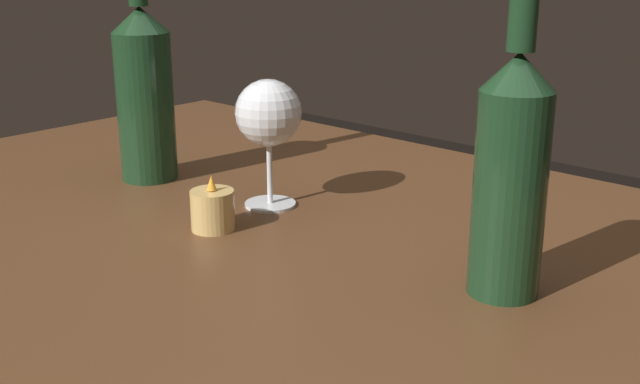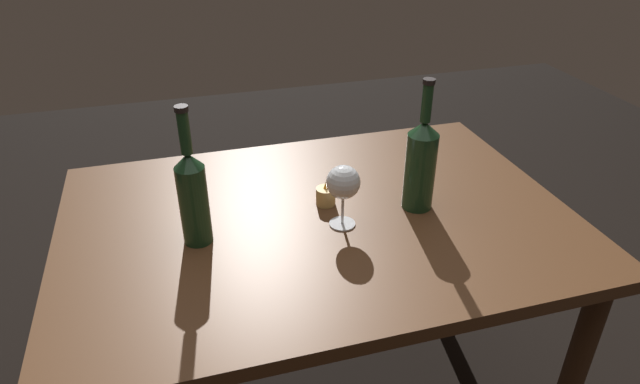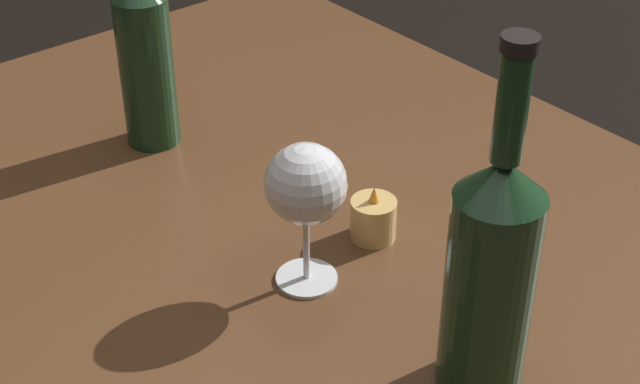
{
  "view_description": "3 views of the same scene",
  "coord_description": "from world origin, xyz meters",
  "px_view_note": "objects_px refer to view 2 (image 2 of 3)",
  "views": [
    {
      "loc": [
        0.64,
        -0.61,
        1.07
      ],
      "look_at": [
        0.08,
        0.01,
        0.8
      ],
      "focal_mm": 44.03,
      "sensor_mm": 36.0,
      "label": 1
    },
    {
      "loc": [
        0.33,
        1.15,
        1.51
      ],
      "look_at": [
        -0.01,
        -0.03,
        0.79
      ],
      "focal_mm": 30.83,
      "sensor_mm": 36.0,
      "label": 2
    },
    {
      "loc": [
        -0.66,
        0.55,
        1.39
      ],
      "look_at": [
        -0.02,
        0.02,
        0.82
      ],
      "focal_mm": 53.7,
      "sensor_mm": 36.0,
      "label": 3
    }
  ],
  "objects_px": {
    "wine_glass_left": "(343,184)",
    "wine_bottle": "(421,163)",
    "votive_candle": "(326,197)",
    "wine_bottle_second": "(193,195)"
  },
  "relations": [
    {
      "from": "wine_glass_left",
      "to": "wine_bottle",
      "type": "relative_size",
      "value": 0.47
    },
    {
      "from": "wine_glass_left",
      "to": "wine_bottle_second",
      "type": "relative_size",
      "value": 0.48
    },
    {
      "from": "wine_glass_left",
      "to": "wine_bottle_second",
      "type": "height_order",
      "value": "wine_bottle_second"
    },
    {
      "from": "wine_bottle",
      "to": "wine_bottle_second",
      "type": "relative_size",
      "value": 1.02
    },
    {
      "from": "wine_glass_left",
      "to": "votive_candle",
      "type": "relative_size",
      "value": 2.45
    },
    {
      "from": "wine_bottle",
      "to": "wine_bottle_second",
      "type": "distance_m",
      "value": 0.57
    },
    {
      "from": "wine_bottle",
      "to": "wine_bottle_second",
      "type": "xyz_separation_m",
      "value": [
        0.57,
        -0.0,
        -0.0
      ]
    },
    {
      "from": "votive_candle",
      "to": "wine_bottle",
      "type": "bearing_deg",
      "value": 161.47
    },
    {
      "from": "wine_glass_left",
      "to": "wine_bottle",
      "type": "xyz_separation_m",
      "value": [
        -0.22,
        -0.03,
        0.01
      ]
    },
    {
      "from": "wine_bottle_second",
      "to": "votive_candle",
      "type": "bearing_deg",
      "value": -167.46
    }
  ]
}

